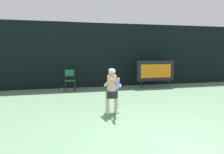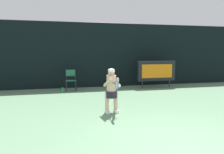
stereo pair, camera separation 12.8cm
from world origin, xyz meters
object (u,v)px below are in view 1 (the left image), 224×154
object	(u,v)px
scoreboard	(155,71)
water_bottle	(62,90)
umpire_chair	(70,79)
tennis_racket	(118,85)
tennis_player	(112,89)

from	to	relation	value
scoreboard	water_bottle	bearing A→B (deg)	-177.83
scoreboard	umpire_chair	distance (m)	4.72
scoreboard	tennis_racket	bearing A→B (deg)	-126.16
tennis_player	tennis_racket	distance (m)	0.62
tennis_player	tennis_racket	size ratio (longest dim) A/B	2.45
scoreboard	umpire_chair	size ratio (longest dim) A/B	2.04
water_bottle	umpire_chair	bearing A→B (deg)	44.66
water_bottle	tennis_racket	bearing A→B (deg)	-72.51
umpire_chair	tennis_player	world-z (taller)	tennis_player
tennis_player	tennis_racket	xyz separation A→B (m)	(0.02, -0.58, 0.22)
umpire_chair	water_bottle	world-z (taller)	umpire_chair
water_bottle	tennis_racket	world-z (taller)	tennis_racket
umpire_chair	tennis_racket	xyz separation A→B (m)	(1.07, -5.21, 0.41)
scoreboard	water_bottle	size ratio (longest dim) A/B	8.30
umpire_chair	water_bottle	xyz separation A→B (m)	(-0.44, -0.43, -0.50)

